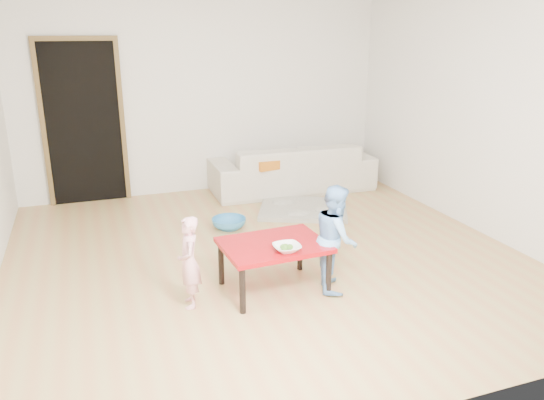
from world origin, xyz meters
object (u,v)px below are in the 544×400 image
bowl (287,248)px  child_pink (189,262)px  red_table (274,266)px  sofa (292,167)px  basin (229,223)px  child_blue (336,238)px

bowl → child_pink: size_ratio=0.29×
red_table → child_pink: child_pink is taller
sofa → child_pink: child_pink is taller
sofa → basin: (-1.25, -1.19, -0.27)m
sofa → red_table: sofa is taller
bowl → child_pink: bearing=167.9°
sofa → child_pink: size_ratio=2.93×
sofa → red_table: 3.05m
red_table → bowl: bowl is taller
bowl → child_blue: 0.48m
bowl → basin: bearing=90.6°
sofa → child_blue: 3.01m
child_blue → basin: size_ratio=2.40×
child_blue → basin: (-0.50, 1.72, -0.41)m
red_table → child_blue: 0.60m
basin → child_pink: bearing=-115.5°
bowl → child_blue: (0.48, 0.06, 0.00)m
red_table → bowl: bearing=-77.7°
child_pink → child_blue: bearing=91.2°
child_pink → child_blue: size_ratio=0.82×
child_blue → child_pink: bearing=104.7°
bowl → child_blue: bearing=7.2°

